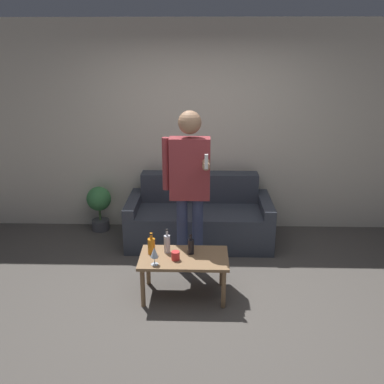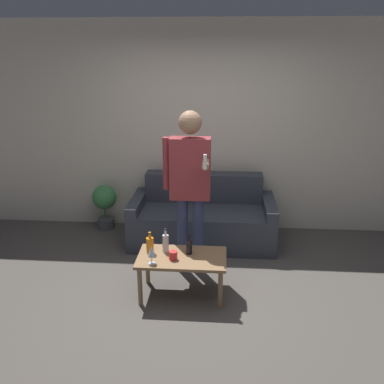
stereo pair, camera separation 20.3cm
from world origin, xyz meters
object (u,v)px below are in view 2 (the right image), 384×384
at_px(couch, 203,218).
at_px(person_standing_front, 190,180).
at_px(bottle_orange, 166,243).
at_px(coffee_table, 182,261).

xyz_separation_m(couch, person_standing_front, (-0.10, -0.81, 0.76)).
relative_size(couch, bottle_orange, 7.18).
bearing_deg(coffee_table, bottle_orange, 152.18).
height_order(couch, bottle_orange, couch).
bearing_deg(person_standing_front, couch, 83.11).
bearing_deg(bottle_orange, coffee_table, -27.82).
distance_m(coffee_table, bottle_orange, 0.25).
xyz_separation_m(coffee_table, person_standing_front, (0.04, 0.49, 0.68)).
relative_size(couch, person_standing_front, 1.01).
height_order(bottle_orange, person_standing_front, person_standing_front).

